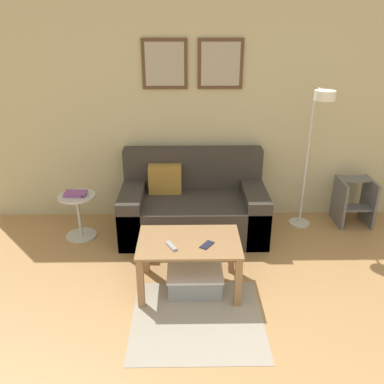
% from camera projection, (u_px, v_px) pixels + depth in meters
% --- Properties ---
extents(wall_back, '(5.60, 0.09, 2.55)m').
position_uv_depth(wall_back, '(219.00, 109.00, 4.50)').
color(wall_back, '#C6BC93').
rests_on(wall_back, ground_plane).
extents(area_rug, '(1.05, 0.97, 0.01)m').
position_uv_depth(area_rug, '(197.00, 319.00, 3.25)').
color(area_rug, '#A39989').
rests_on(area_rug, ground_plane).
extents(couch, '(1.55, 0.86, 0.88)m').
position_uv_depth(couch, '(193.00, 206.00, 4.48)').
color(couch, '#38332D').
rests_on(couch, ground_plane).
extents(coffee_table, '(0.88, 0.57, 0.48)m').
position_uv_depth(coffee_table, '(189.00, 251.00, 3.49)').
color(coffee_table, '#997047').
rests_on(coffee_table, ground_plane).
extents(storage_bin, '(0.48, 0.41, 0.20)m').
position_uv_depth(storage_bin, '(195.00, 279.00, 3.59)').
color(storage_bin, gray).
rests_on(storage_bin, ground_plane).
extents(floor_lamp, '(0.24, 0.54, 1.59)m').
position_uv_depth(floor_lamp, '(315.00, 136.00, 4.13)').
color(floor_lamp, silver).
rests_on(floor_lamp, ground_plane).
extents(side_table, '(0.39, 0.39, 0.49)m').
position_uv_depth(side_table, '(79.00, 212.00, 4.36)').
color(side_table, silver).
rests_on(side_table, ground_plane).
extents(book_stack, '(0.24, 0.15, 0.04)m').
position_uv_depth(book_stack, '(75.00, 193.00, 4.28)').
color(book_stack, '#8C4C93').
rests_on(book_stack, side_table).
extents(remote_control, '(0.11, 0.15, 0.02)m').
position_uv_depth(remote_control, '(171.00, 246.00, 3.35)').
color(remote_control, '#99999E').
rests_on(remote_control, coffee_table).
extents(cell_phone, '(0.13, 0.15, 0.01)m').
position_uv_depth(cell_phone, '(207.00, 245.00, 3.38)').
color(cell_phone, '#1E2338').
rests_on(cell_phone, coffee_table).
extents(step_stool, '(0.37, 0.40, 0.53)m').
position_uv_depth(step_stool, '(354.00, 201.00, 4.66)').
color(step_stool, slate).
rests_on(step_stool, ground_plane).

